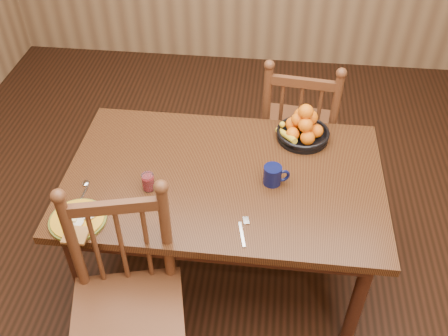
# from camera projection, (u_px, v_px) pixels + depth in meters

# --- Properties ---
(room) EXTENTS (4.52, 5.02, 2.72)m
(room) POSITION_uv_depth(u_px,v_px,m) (224.00, 72.00, 2.11)
(room) COLOR black
(room) RESTS_ON ground
(dining_table) EXTENTS (1.60, 1.00, 0.75)m
(dining_table) POSITION_uv_depth(u_px,v_px,m) (224.00, 187.00, 2.57)
(dining_table) COLOR black
(dining_table) RESTS_ON ground
(chair_far) EXTENTS (0.52, 0.50, 1.05)m
(chair_far) POSITION_uv_depth(u_px,v_px,m) (298.00, 130.00, 3.18)
(chair_far) COLOR #4E2717
(chair_far) RESTS_ON ground
(chair_near) EXTENTS (0.59, 0.57, 1.08)m
(chair_near) POSITION_uv_depth(u_px,v_px,m) (128.00, 306.00, 2.21)
(chair_near) COLOR #4E2717
(chair_near) RESTS_ON ground
(breakfast_plate) EXTENTS (0.26, 0.29, 0.04)m
(breakfast_plate) POSITION_uv_depth(u_px,v_px,m) (78.00, 220.00, 2.28)
(breakfast_plate) COLOR #59601E
(breakfast_plate) RESTS_ON dining_table
(fork) EXTENTS (0.05, 0.18, 0.00)m
(fork) POSITION_uv_depth(u_px,v_px,m) (243.00, 230.00, 2.24)
(fork) COLOR silver
(fork) RESTS_ON dining_table
(spoon) EXTENTS (0.04, 0.16, 0.01)m
(spoon) POSITION_uv_depth(u_px,v_px,m) (85.00, 186.00, 2.45)
(spoon) COLOR silver
(spoon) RESTS_ON dining_table
(coffee_mug) EXTENTS (0.13, 0.09, 0.10)m
(coffee_mug) POSITION_uv_depth(u_px,v_px,m) (273.00, 175.00, 2.44)
(coffee_mug) COLOR #0A0F3A
(coffee_mug) RESTS_ON dining_table
(juice_glass) EXTENTS (0.06, 0.06, 0.09)m
(juice_glass) POSITION_uv_depth(u_px,v_px,m) (148.00, 182.00, 2.42)
(juice_glass) COLOR silver
(juice_glass) RESTS_ON dining_table
(fruit_bowl) EXTENTS (0.29, 0.29, 0.22)m
(fruit_bowl) POSITION_uv_depth(u_px,v_px,m) (303.00, 128.00, 2.70)
(fruit_bowl) COLOR black
(fruit_bowl) RESTS_ON dining_table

